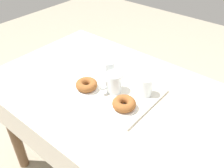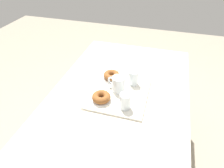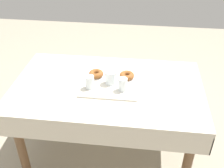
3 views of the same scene
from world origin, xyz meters
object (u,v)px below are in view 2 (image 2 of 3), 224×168
(water_glass_near, at_px, (125,102))
(sugar_donut_right, at_px, (101,97))
(donut_plate_right, at_px, (101,100))
(donut_plate_left, at_px, (112,78))
(water_glass_far, at_px, (133,78))
(sugar_donut_left, at_px, (112,75))
(tea_mug_left, at_px, (118,84))
(serving_tray, at_px, (119,92))
(dining_table, at_px, (118,107))

(water_glass_near, bearing_deg, sugar_donut_right, -97.37)
(donut_plate_right, bearing_deg, donut_plate_left, -178.72)
(water_glass_far, height_order, donut_plate_right, water_glass_far)
(donut_plate_left, relative_size, sugar_donut_left, 1.06)
(tea_mug_left, bearing_deg, donut_plate_right, -29.83)
(water_glass_far, height_order, sugar_donut_left, water_glass_far)
(serving_tray, bearing_deg, donut_plate_left, -143.50)
(water_glass_near, bearing_deg, donut_plate_right, -97.37)
(dining_table, height_order, donut_plate_right, donut_plate_right)
(dining_table, xyz_separation_m, donut_plate_right, (0.09, -0.08, 0.12))
(sugar_donut_left, xyz_separation_m, donut_plate_right, (0.22, 0.01, -0.02))
(tea_mug_left, xyz_separation_m, donut_plate_right, (0.12, -0.07, -0.04))
(dining_table, distance_m, tea_mug_left, 0.17)
(water_glass_far, xyz_separation_m, donut_plate_right, (0.21, -0.14, -0.04))
(water_glass_near, distance_m, sugar_donut_left, 0.28)
(serving_tray, distance_m, water_glass_near, 0.15)
(water_glass_far, relative_size, sugar_donut_left, 0.87)
(dining_table, height_order, sugar_donut_right, sugar_donut_right)
(water_glass_far, height_order, sugar_donut_right, water_glass_far)
(tea_mug_left, xyz_separation_m, sugar_donut_left, (-0.11, -0.07, -0.02))
(dining_table, bearing_deg, water_glass_near, 29.75)
(water_glass_far, bearing_deg, tea_mug_left, -39.53)
(donut_plate_left, relative_size, sugar_donut_right, 1.06)
(donut_plate_left, distance_m, sugar_donut_right, 0.23)
(tea_mug_left, distance_m, water_glass_near, 0.15)
(serving_tray, xyz_separation_m, sugar_donut_left, (-0.11, -0.08, 0.03))
(sugar_donut_right, bearing_deg, sugar_donut_left, -178.72)
(tea_mug_left, distance_m, sugar_donut_right, 0.14)
(donut_plate_right, distance_m, sugar_donut_right, 0.02)
(dining_table, relative_size, serving_tray, 3.36)
(serving_tray, bearing_deg, dining_table, 1.56)
(donut_plate_left, bearing_deg, water_glass_near, 31.19)
(water_glass_near, distance_m, sugar_donut_right, 0.14)
(dining_table, distance_m, water_glass_far, 0.21)
(donut_plate_left, height_order, sugar_donut_right, sugar_donut_right)
(donut_plate_left, bearing_deg, water_glass_far, 83.56)
(serving_tray, distance_m, donut_plate_left, 0.14)
(water_glass_near, bearing_deg, sugar_donut_left, -148.81)
(donut_plate_right, xyz_separation_m, sugar_donut_right, (0.00, 0.00, 0.02))
(dining_table, distance_m, donut_plate_left, 0.20)
(donut_plate_left, bearing_deg, tea_mug_left, 33.73)
(tea_mug_left, relative_size, sugar_donut_left, 1.08)
(tea_mug_left, bearing_deg, water_glass_far, 140.47)
(dining_table, xyz_separation_m, water_glass_near, (0.11, 0.06, 0.16))
(dining_table, relative_size, donut_plate_right, 12.02)
(serving_tray, relative_size, water_glass_near, 4.33)
(donut_plate_left, bearing_deg, dining_table, 32.38)
(sugar_donut_left, xyz_separation_m, sugar_donut_right, (0.22, 0.01, 0.00))
(water_glass_near, height_order, donut_plate_right, water_glass_near)
(water_glass_near, xyz_separation_m, sugar_donut_right, (-0.02, -0.14, -0.01))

